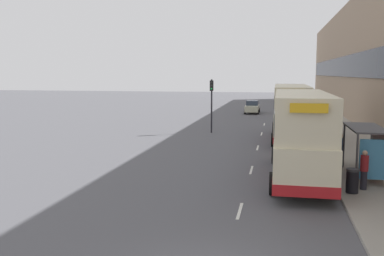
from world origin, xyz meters
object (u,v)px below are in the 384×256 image
Objects in this scene: bus_shelter at (370,143)px; car_0 at (252,107)px; pedestrian_1 at (341,150)px; pedestrian_2 at (364,170)px; litter_bin at (352,181)px; traffic_light_far_kerb at (212,97)px; double_decker_bus_ahead at (291,111)px; double_decker_bus_near at (301,134)px.

bus_shelter is 0.92× the size of car_0.
pedestrian_1 is 4.79m from pedestrian_2.
litter_bin is (-0.58, -0.66, -0.36)m from pedestrian_2.
car_0 is at bearing 102.52° from bus_shelter.
car_0 is at bearing 82.90° from traffic_light_far_kerb.
car_0 is at bearing 101.85° from pedestrian_1.
double_decker_bus_ahead is 2.34× the size of car_0.
pedestrian_1 is at bearing 101.85° from car_0.
double_decker_bus_ahead is at bearing 100.79° from pedestrian_2.
bus_shelter is 35.76m from car_0.
bus_shelter is at bearing 66.78° from litter_bin.
traffic_light_far_kerb is (-6.88, 15.62, 0.89)m from double_decker_bus_near.
traffic_light_far_kerb reaches higher than car_0.
pedestrian_1 is at bearing 87.30° from litter_bin.
pedestrian_1 is at bearing -54.33° from traffic_light_far_kerb.
litter_bin is (2.08, -2.64, -1.61)m from double_decker_bus_near.
litter_bin is at bearing -51.88° from double_decker_bus_near.
bus_shelter is 2.40× the size of pedestrian_2.
bus_shelter is at bearing -69.57° from pedestrian_1.
litter_bin is at bearing -113.22° from bus_shelter.
pedestrian_2 is (2.66, -1.99, -1.25)m from double_decker_bus_near.
bus_shelter reaches higher than pedestrian_2.
double_decker_bus_ahead is at bearing 104.03° from pedestrian_1.
bus_shelter reaches higher than litter_bin.
traffic_light_far_kerb is (-9.21, 12.83, 2.12)m from pedestrian_1.
double_decker_bus_near is 17.09m from traffic_light_far_kerb.
double_decker_bus_ahead is at bearing -23.69° from traffic_light_far_kerb.
litter_bin is (-1.22, -2.85, -1.21)m from bus_shelter.
double_decker_bus_ahead is 7.42m from traffic_light_far_kerb.
double_decker_bus_ahead is 6.14× the size of pedestrian_2.
pedestrian_1 is at bearing 50.19° from double_decker_bus_near.
traffic_light_far_kerb is at bearing 82.90° from car_0.
pedestrian_1 is 1.03× the size of pedestrian_2.
bus_shelter is 2.43m from pedestrian_2.
pedestrian_1 is at bearing 110.43° from bus_shelter.
bus_shelter is at bearing -74.60° from double_decker_bus_ahead.
pedestrian_2 is 20.14m from traffic_light_far_kerb.
bus_shelter is 18.52m from traffic_light_far_kerb.
pedestrian_2 is at bearing 48.51° from litter_bin.
pedestrian_2 is at bearing -79.21° from double_decker_bus_ahead.
double_decker_bus_near reaches higher than pedestrian_1.
car_0 is at bearing 100.85° from pedestrian_2.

